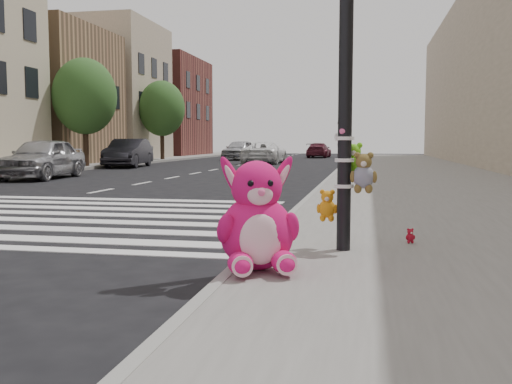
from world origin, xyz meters
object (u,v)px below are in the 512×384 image
(car_white_near, at_px, (265,153))
(red_teddy, at_px, (410,236))
(signal_pole, at_px, (348,114))
(car_silver_far, at_px, (43,158))
(car_dark_far, at_px, (128,153))
(pink_bunny, at_px, (257,223))

(car_white_near, bearing_deg, red_teddy, 104.39)
(red_teddy, distance_m, car_white_near, 28.96)
(red_teddy, bearing_deg, signal_pole, -164.93)
(signal_pole, bearing_deg, car_white_near, 102.05)
(red_teddy, xyz_separation_m, car_silver_far, (-12.47, 12.16, 0.54))
(red_teddy, relative_size, car_dark_far, 0.04)
(signal_pole, distance_m, car_white_near, 29.37)
(red_teddy, bearing_deg, car_dark_far, 99.32)
(signal_pole, height_order, car_silver_far, signal_pole)
(pink_bunny, distance_m, car_dark_far, 26.18)
(car_white_near, bearing_deg, car_dark_far, 46.44)
(signal_pole, height_order, car_dark_far, signal_pole)
(red_teddy, distance_m, car_silver_far, 17.43)
(car_silver_far, bearing_deg, pink_bunny, -57.74)
(red_teddy, bearing_deg, car_white_near, 81.71)
(pink_bunny, height_order, car_silver_far, car_silver_far)
(car_silver_far, bearing_deg, signal_pole, -53.06)
(pink_bunny, xyz_separation_m, car_dark_far, (-11.61, 23.47, 0.16))
(car_silver_far, distance_m, car_dark_far, 9.50)
(signal_pole, height_order, red_teddy, signal_pole)
(red_teddy, distance_m, car_dark_far, 25.35)
(red_teddy, bearing_deg, pink_bunny, -152.97)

